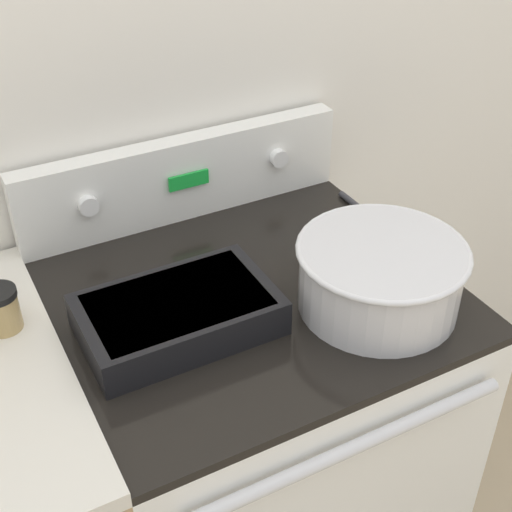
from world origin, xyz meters
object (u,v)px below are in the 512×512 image
at_px(mixing_bowl, 380,273).
at_px(ladle, 417,244).
at_px(casserole_dish, 178,313).
at_px(spice_jar_black_cap, 1,309).

distance_m(mixing_bowl, ladle, 0.19).
distance_m(mixing_bowl, casserole_dish, 0.37).
bearing_deg(casserole_dish, spice_jar_black_cap, 153.34).
bearing_deg(casserole_dish, ladle, -1.57).
bearing_deg(mixing_bowl, casserole_dish, 162.79).
xyz_separation_m(casserole_dish, ladle, (0.51, -0.01, -0.01)).
height_order(mixing_bowl, ladle, mixing_bowl).
distance_m(casserole_dish, ladle, 0.51).
relative_size(casserole_dish, spice_jar_black_cap, 4.21).
height_order(mixing_bowl, spice_jar_black_cap, mixing_bowl).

